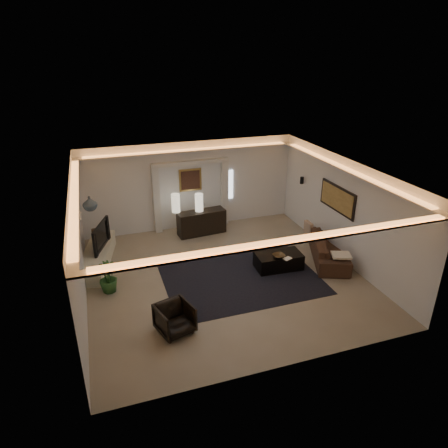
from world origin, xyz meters
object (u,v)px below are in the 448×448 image
object	(u,v)px
sofa	(329,249)
armchair	(175,319)
console	(202,222)
coffee_table	(278,261)

from	to	relation	value
sofa	armchair	xyz separation A→B (m)	(-4.86, -1.79, 0.01)
armchair	console	bearing A→B (deg)	50.97
armchair	coffee_table	bearing A→B (deg)	11.64
sofa	coffee_table	bearing A→B (deg)	112.54
coffee_table	armchair	world-z (taller)	armchair
sofa	coffee_table	xyz separation A→B (m)	(-1.58, -0.00, -0.12)
console	coffee_table	world-z (taller)	console
sofa	coffee_table	size ratio (longest dim) A/B	1.77
coffee_table	sofa	bearing A→B (deg)	3.05
sofa	armchair	size ratio (longest dim) A/B	3.05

